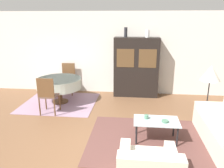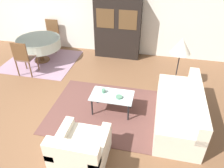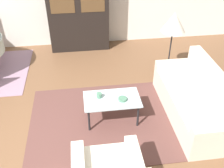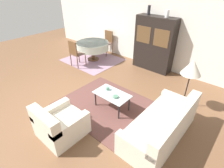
{
  "view_description": "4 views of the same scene",
  "coord_description": "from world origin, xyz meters",
  "px_view_note": "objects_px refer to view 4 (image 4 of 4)",
  "views": [
    {
      "loc": [
        0.74,
        -3.6,
        2.45
      ],
      "look_at": [
        0.2,
        1.4,
        0.95
      ],
      "focal_mm": 35.0,
      "sensor_mm": 36.0,
      "label": 1
    },
    {
      "loc": [
        2.02,
        -3.15,
        3.33
      ],
      "look_at": [
        1.21,
        0.54,
        0.75
      ],
      "focal_mm": 35.0,
      "sensor_mm": 36.0,
      "label": 2
    },
    {
      "loc": [
        0.76,
        -2.79,
        3.12
      ],
      "look_at": [
        1.21,
        0.54,
        0.75
      ],
      "focal_mm": 42.0,
      "sensor_mm": 36.0,
      "label": 3
    },
    {
      "loc": [
        3.62,
        -2.23,
        3.01
      ],
      "look_at": [
        1.21,
        0.54,
        0.75
      ],
      "focal_mm": 28.0,
      "sensor_mm": 36.0,
      "label": 4
    }
  ],
  "objects_px": {
    "display_cabinet": "(154,44)",
    "dining_chair_far": "(107,41)",
    "vase_tall": "(149,10)",
    "bowl": "(116,97)",
    "floor_lamp": "(192,68)",
    "cup": "(108,89)",
    "couch": "(162,127)",
    "vase_short": "(167,14)",
    "dining_table": "(93,46)",
    "coffee_table": "(112,95)",
    "armchair": "(60,125)",
    "dining_chair_near": "(76,52)"
  },
  "relations": [
    {
      "from": "floor_lamp",
      "to": "bowl",
      "type": "xyz_separation_m",
      "value": [
        -1.23,
        -1.37,
        -0.67
      ]
    },
    {
      "from": "armchair",
      "to": "vase_tall",
      "type": "height_order",
      "value": "vase_tall"
    },
    {
      "from": "display_cabinet",
      "to": "vase_short",
      "type": "bearing_deg",
      "value": 0.17
    },
    {
      "from": "couch",
      "to": "floor_lamp",
      "type": "xyz_separation_m",
      "value": [
        -0.06,
        1.37,
        0.84
      ]
    },
    {
      "from": "cup",
      "to": "vase_short",
      "type": "xyz_separation_m",
      "value": [
        0.08,
        2.74,
        1.53
      ]
    },
    {
      "from": "armchair",
      "to": "bowl",
      "type": "xyz_separation_m",
      "value": [
        0.4,
        1.39,
        0.17
      ]
    },
    {
      "from": "couch",
      "to": "bowl",
      "type": "bearing_deg",
      "value": 89.92
    },
    {
      "from": "display_cabinet",
      "to": "dining_table",
      "type": "distance_m",
      "value": 2.48
    },
    {
      "from": "dining_table",
      "to": "dining_chair_near",
      "type": "relative_size",
      "value": 1.3
    },
    {
      "from": "dining_chair_far",
      "to": "bowl",
      "type": "height_order",
      "value": "dining_chair_far"
    },
    {
      "from": "bowl",
      "to": "armchair",
      "type": "bearing_deg",
      "value": -106.06
    },
    {
      "from": "display_cabinet",
      "to": "bowl",
      "type": "height_order",
      "value": "display_cabinet"
    },
    {
      "from": "bowl",
      "to": "vase_short",
      "type": "height_order",
      "value": "vase_short"
    },
    {
      "from": "armchair",
      "to": "vase_tall",
      "type": "relative_size",
      "value": 2.99
    },
    {
      "from": "dining_chair_near",
      "to": "vase_tall",
      "type": "relative_size",
      "value": 3.33
    },
    {
      "from": "armchair",
      "to": "bowl",
      "type": "height_order",
      "value": "armchair"
    },
    {
      "from": "dining_chair_near",
      "to": "bowl",
      "type": "distance_m",
      "value": 3.08
    },
    {
      "from": "dining_table",
      "to": "cup",
      "type": "xyz_separation_m",
      "value": [
        2.52,
        -1.84,
        -0.11
      ]
    },
    {
      "from": "cup",
      "to": "bowl",
      "type": "relative_size",
      "value": 0.62
    },
    {
      "from": "armchair",
      "to": "vase_tall",
      "type": "bearing_deg",
      "value": 97.45
    },
    {
      "from": "coffee_table",
      "to": "floor_lamp",
      "type": "relative_size",
      "value": 0.68
    },
    {
      "from": "dining_chair_far",
      "to": "vase_tall",
      "type": "bearing_deg",
      "value": -179.6
    },
    {
      "from": "dining_chair_near",
      "to": "vase_tall",
      "type": "height_order",
      "value": "vase_tall"
    },
    {
      "from": "couch",
      "to": "armchair",
      "type": "height_order",
      "value": "couch"
    },
    {
      "from": "couch",
      "to": "cup",
      "type": "relative_size",
      "value": 22.18
    },
    {
      "from": "coffee_table",
      "to": "bowl",
      "type": "xyz_separation_m",
      "value": [
        0.17,
        -0.05,
        0.07
      ]
    },
    {
      "from": "dining_chair_near",
      "to": "bowl",
      "type": "height_order",
      "value": "dining_chair_near"
    },
    {
      "from": "display_cabinet",
      "to": "dining_chair_far",
      "type": "relative_size",
      "value": 1.88
    },
    {
      "from": "cup",
      "to": "vase_tall",
      "type": "distance_m",
      "value": 3.21
    },
    {
      "from": "dining_table",
      "to": "vase_short",
      "type": "relative_size",
      "value": 5.72
    },
    {
      "from": "couch",
      "to": "coffee_table",
      "type": "bearing_deg",
      "value": 87.79
    },
    {
      "from": "couch",
      "to": "vase_tall",
      "type": "relative_size",
      "value": 6.52
    },
    {
      "from": "dining_table",
      "to": "dining_chair_near",
      "type": "distance_m",
      "value": 0.88
    },
    {
      "from": "armchair",
      "to": "dining_chair_near",
      "type": "relative_size",
      "value": 0.9
    },
    {
      "from": "display_cabinet",
      "to": "bowl",
      "type": "bearing_deg",
      "value": -78.14
    },
    {
      "from": "couch",
      "to": "display_cabinet",
      "type": "height_order",
      "value": "display_cabinet"
    },
    {
      "from": "vase_tall",
      "to": "vase_short",
      "type": "distance_m",
      "value": 0.67
    },
    {
      "from": "couch",
      "to": "bowl",
      "type": "relative_size",
      "value": 13.71
    },
    {
      "from": "coffee_table",
      "to": "dining_table",
      "type": "distance_m",
      "value": 3.33
    },
    {
      "from": "display_cabinet",
      "to": "dining_chair_far",
      "type": "bearing_deg",
      "value": -179.69
    },
    {
      "from": "display_cabinet",
      "to": "floor_lamp",
      "type": "distance_m",
      "value": 2.36
    },
    {
      "from": "coffee_table",
      "to": "bowl",
      "type": "height_order",
      "value": "bowl"
    },
    {
      "from": "vase_tall",
      "to": "dining_chair_near",
      "type": "bearing_deg",
      "value": -137.35
    },
    {
      "from": "floor_lamp",
      "to": "cup",
      "type": "xyz_separation_m",
      "value": [
        -1.6,
        -1.25,
        -0.65
      ]
    },
    {
      "from": "dining_chair_far",
      "to": "vase_tall",
      "type": "xyz_separation_m",
      "value": [
        1.93,
        0.01,
        1.47
      ]
    },
    {
      "from": "armchair",
      "to": "dining_table",
      "type": "distance_m",
      "value": 4.18
    },
    {
      "from": "coffee_table",
      "to": "vase_tall",
      "type": "distance_m",
      "value": 3.35
    },
    {
      "from": "display_cabinet",
      "to": "cup",
      "type": "xyz_separation_m",
      "value": [
        0.23,
        -2.74,
        -0.46
      ]
    },
    {
      "from": "dining_chair_near",
      "to": "dining_chair_far",
      "type": "distance_m",
      "value": 1.76
    },
    {
      "from": "vase_short",
      "to": "couch",
      "type": "bearing_deg",
      "value": -61.12
    }
  ]
}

